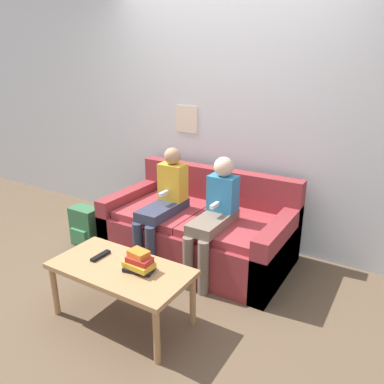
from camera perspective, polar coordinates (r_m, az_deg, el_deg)
The scene contains 9 objects.
ground_plane at distance 3.27m, azimuth -4.12°, elevation -13.76°, with size 10.00×10.00×0.00m, color brown.
wall_back at distance 3.74m, azimuth 5.61°, elevation 11.89°, with size 8.00×0.06×2.60m.
couch at distance 3.56m, azimuth 1.15°, elevation -5.82°, with size 1.70×0.92×0.79m.
coffee_table at distance 2.72m, azimuth -10.81°, elevation -12.02°, with size 1.00×0.51×0.43m.
person_left at distance 3.39m, azimuth -4.32°, elevation -1.47°, with size 0.24×0.61×1.05m.
person_right at distance 3.14m, azimuth 3.43°, elevation -3.26°, with size 0.24×0.61×1.03m.
tv_remote at distance 2.84m, azimuth -13.77°, elevation -9.42°, with size 0.04×0.17×0.02m.
book_stack at distance 2.60m, azimuth -8.06°, elevation -10.58°, with size 0.22×0.16×0.14m.
backpack at distance 3.95m, azimuth -15.92°, elevation -5.10°, with size 0.29×0.21×0.40m.
Camera 1 is at (1.61, -2.21, 1.79)m, focal length 35.00 mm.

